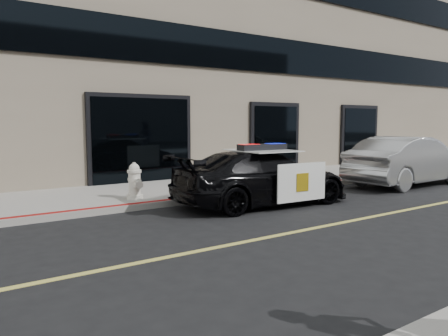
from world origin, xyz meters
TOP-DOWN VIEW (x-y plane):
  - ground at (0.00, 0.00)m, footprint 120.00×120.00m
  - sidewalk_n at (0.00, 5.25)m, footprint 60.00×3.50m
  - building_n at (0.00, 10.50)m, footprint 60.00×7.00m
  - police_car at (0.11, 2.41)m, footprint 2.45×4.80m
  - silver_sedan at (6.04, 2.29)m, footprint 1.86×4.80m
  - fire_hydrant at (-2.44, 4.19)m, footprint 0.40×0.56m

SIDE VIEW (x-z plane):
  - ground at x=0.00m, z-range 0.00..0.00m
  - sidewalk_n at x=0.00m, z-range 0.00..0.15m
  - fire_hydrant at x=-2.44m, z-range 0.12..1.01m
  - police_car at x=0.11m, z-range -0.08..1.42m
  - silver_sedan at x=6.04m, z-range 0.00..1.56m
  - building_n at x=0.00m, z-range 0.00..12.00m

